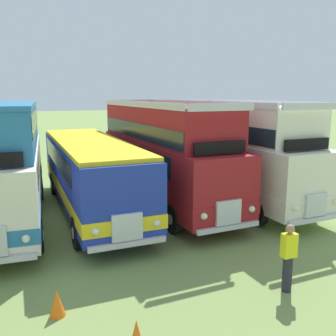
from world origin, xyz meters
name	(u,v)px	position (x,y,z in m)	size (l,w,h in m)	color
ground_plane	(52,219)	(0.00, 0.00, 0.00)	(200.00, 200.00, 0.00)	#7A934C
bus_third_in_row	(3,159)	(-1.60, 0.19, 2.47)	(2.98, 9.82, 4.49)	silver
bus_fourth_in_row	(90,170)	(1.61, 0.44, 1.75)	(2.84, 10.70, 2.99)	#1E339E
bus_fifth_in_row	(164,151)	(4.82, 0.44, 2.36)	(3.13, 10.31, 4.52)	maroon
bus_sixth_in_row	(233,149)	(8.04, 0.03, 2.36)	(3.06, 10.15, 4.52)	silver
cone_near_end	(57,303)	(-0.36, -6.87, 0.30)	(0.36, 0.36, 0.61)	orange
marshal_person	(288,257)	(5.05, -7.78, 0.89)	(0.36, 0.24, 1.73)	#23232D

